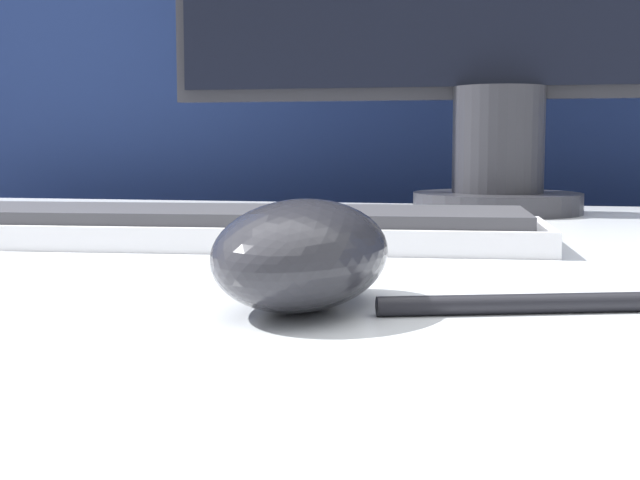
{
  "coord_description": "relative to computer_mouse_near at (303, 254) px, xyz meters",
  "views": [
    {
      "loc": [
        0.01,
        -0.5,
        0.81
      ],
      "look_at": [
        -0.07,
        -0.12,
        0.77
      ],
      "focal_mm": 50.0,
      "sensor_mm": 36.0,
      "label": 1
    }
  ],
  "objects": [
    {
      "name": "computer_mouse_near",
      "position": [
        0.0,
        0.0,
        0.0
      ],
      "size": [
        0.08,
        0.12,
        0.04
      ],
      "rotation": [
        0.0,
        0.0,
        -0.08
      ],
      "color": "#232328",
      "rests_on": "desk"
    },
    {
      "name": "keyboard",
      "position": [
        -0.12,
        0.22,
        -0.01
      ],
      "size": [
        0.46,
        0.16,
        0.02
      ],
      "rotation": [
        0.0,
        0.0,
        0.08
      ],
      "color": "silver",
      "rests_on": "desk"
    },
    {
      "name": "partition_panel",
      "position": [
        0.07,
        0.79,
        -0.09
      ],
      "size": [
        5.0,
        0.03,
        1.34
      ],
      "color": "navy",
      "rests_on": "ground_plane"
    },
    {
      "name": "pen",
      "position": [
        0.1,
        0.01,
        -0.02
      ],
      "size": [
        0.14,
        0.05,
        0.01
      ],
      "rotation": [
        0.0,
        0.0,
        0.31
      ],
      "color": "black",
      "rests_on": "desk"
    }
  ]
}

